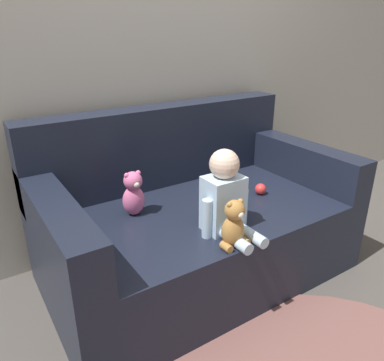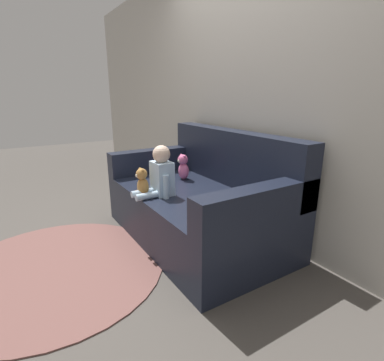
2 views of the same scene
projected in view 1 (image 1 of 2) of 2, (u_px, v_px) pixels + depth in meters
The scene contains 7 objects.
ground_plane at pixel (198, 270), 2.26m from camera, with size 12.00×12.00×0.00m, color #4C4742.
wall_back at pixel (145, 39), 2.21m from camera, with size 8.00×0.05×2.60m.
couch at pixel (193, 220), 2.19m from camera, with size 1.70×0.99×0.93m.
person_baby at pixel (225, 198), 1.77m from camera, with size 0.27×0.32×0.41m.
teddy_bear_brown at pixel (234, 225), 1.66m from camera, with size 0.13×0.11×0.23m.
plush_toy_side at pixel (133, 194), 1.94m from camera, with size 0.12×0.11×0.24m.
toy_ball at pixel (260, 189), 2.21m from camera, with size 0.07×0.07×0.07m.
Camera 1 is at (-1.07, -1.55, 1.37)m, focal length 35.00 mm.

